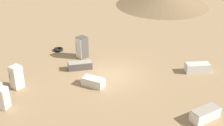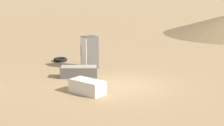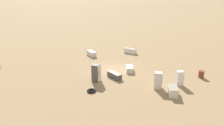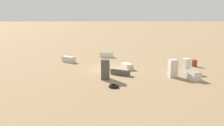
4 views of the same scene
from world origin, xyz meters
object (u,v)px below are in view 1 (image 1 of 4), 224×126
object	(u,v)px
discarded_fridge_6	(80,66)
scrap_tire	(58,49)
discarded_fridge_2	(16,77)
discarded_fridge_0	(205,114)
discarded_fridge_3	(82,47)
discarded_fridge_7	(93,82)
discarded_fridge_5	(3,98)
discarded_fridge_1	(197,68)

from	to	relation	value
discarded_fridge_6	scrap_tire	bearing A→B (deg)	-159.49
discarded_fridge_2	scrap_tire	bearing A→B (deg)	-70.74
discarded_fridge_2	discarded_fridge_0	bearing A→B (deg)	-160.01
discarded_fridge_0	discarded_fridge_6	xyz separation A→B (m)	(-0.92, 10.25, -0.06)
discarded_fridge_2	discarded_fridge_6	distance (m)	5.01
discarded_fridge_3	discarded_fridge_7	distance (m)	4.79
discarded_fridge_2	scrap_tire	xyz separation A→B (m)	(5.81, 2.85, -0.73)
discarded_fridge_0	discarded_fridge_2	bearing A→B (deg)	42.55
discarded_fridge_2	discarded_fridge_6	size ratio (longest dim) A/B	0.87
discarded_fridge_3	scrap_tire	xyz separation A→B (m)	(-0.56, 2.55, -0.81)
discarded_fridge_6	discarded_fridge_2	bearing A→B (deg)	-69.18
discarded_fridge_3	discarded_fridge_5	world-z (taller)	discarded_fridge_3
discarded_fridge_6	discarded_fridge_7	bearing A→B (deg)	12.14
discarded_fridge_0	discarded_fridge_7	bearing A→B (deg)	29.93
discarded_fridge_0	discarded_fridge_1	xyz separation A→B (m)	(4.97, 3.35, 0.00)
discarded_fridge_6	scrap_tire	world-z (taller)	discarded_fridge_6
discarded_fridge_0	scrap_tire	xyz separation A→B (m)	(0.04, 14.24, -0.25)
discarded_fridge_6	discarded_fridge_5	bearing A→B (deg)	-52.24
discarded_fridge_0	discarded_fridge_5	distance (m)	12.48
discarded_fridge_3	discarded_fridge_5	bearing A→B (deg)	105.72
discarded_fridge_5	discarded_fridge_3	bearing A→B (deg)	168.59
discarded_fridge_2	scrap_tire	distance (m)	6.51
discarded_fridge_3	scrap_tire	distance (m)	2.73
discarded_fridge_3	discarded_fridge_5	size ratio (longest dim) A/B	1.24
discarded_fridge_6	discarded_fridge_7	world-z (taller)	discarded_fridge_7
discarded_fridge_3	discarded_fridge_7	size ratio (longest dim) A/B	1.04
discarded_fridge_0	discarded_fridge_7	distance (m)	7.93
discarded_fridge_1	scrap_tire	world-z (taller)	discarded_fridge_1
discarded_fridge_5	discarded_fridge_7	distance (m)	6.15
discarded_fridge_5	scrap_tire	bearing A→B (deg)	-174.42
discarded_fridge_0	discarded_fridge_1	bearing A→B (deg)	-40.35
discarded_fridge_2	scrap_tire	world-z (taller)	discarded_fridge_2
discarded_fridge_3	scrap_tire	bearing A→B (deg)	15.43
scrap_tire	discarded_fridge_5	bearing A→B (deg)	-150.24
discarded_fridge_6	discarded_fridge_3	bearing A→B (deg)	167.51
discarded_fridge_1	discarded_fridge_2	bearing A→B (deg)	-85.78
discarded_fridge_2	discarded_fridge_5	bearing A→B (deg)	122.34
scrap_tire	discarded_fridge_3	bearing A→B (deg)	-77.53
discarded_fridge_0	scrap_tire	size ratio (longest dim) A/B	2.38
discarded_fridge_3	discarded_fridge_5	xyz separation A→B (m)	(-8.31, -1.88, -0.18)
discarded_fridge_1	discarded_fridge_6	bearing A→B (deg)	-98.47
discarded_fridge_6	discarded_fridge_7	distance (m)	2.76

